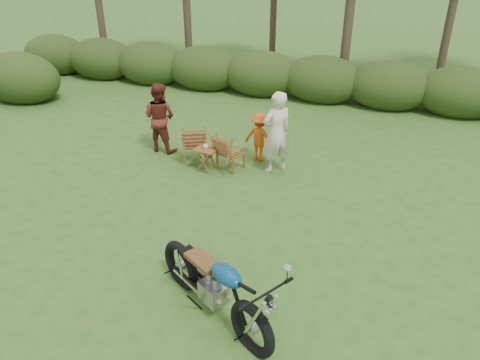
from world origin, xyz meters
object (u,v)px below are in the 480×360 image
(lawn_chair_right, at_px, (231,168))
(side_table, at_px, (206,159))
(motorcycle, at_px, (214,312))
(adult_b, at_px, (163,150))
(child, at_px, (259,160))
(lawn_chair_left, at_px, (195,160))
(cup, at_px, (206,147))
(adult_a, at_px, (275,170))

(lawn_chair_right, distance_m, side_table, 0.61)
(motorcycle, bearing_deg, lawn_chair_right, 138.31)
(adult_b, height_order, child, adult_b)
(motorcycle, relative_size, side_table, 4.40)
(motorcycle, relative_size, lawn_chair_left, 2.57)
(motorcycle, xyz_separation_m, cup, (-1.79, 4.11, 0.58))
(lawn_chair_right, distance_m, lawn_chair_left, 0.97)
(lawn_chair_right, xyz_separation_m, adult_b, (-1.95, 0.41, 0.00))
(side_table, bearing_deg, lawn_chair_right, 26.47)
(motorcycle, relative_size, lawn_chair_right, 2.70)
(cup, distance_m, adult_a, 1.67)
(child, bearing_deg, lawn_chair_left, 26.48)
(lawn_chair_left, distance_m, child, 1.53)
(adult_a, bearing_deg, adult_b, -47.68)
(motorcycle, xyz_separation_m, lawn_chair_right, (-1.29, 4.35, 0.00))
(adult_b, bearing_deg, lawn_chair_left, 171.07)
(motorcycle, relative_size, adult_a, 1.25)
(adult_a, xyz_separation_m, child, (-0.50, 0.41, 0.00))
(lawn_chair_right, xyz_separation_m, child, (0.50, 0.62, 0.00))
(adult_a, bearing_deg, motorcycle, 49.90)
(side_table, relative_size, child, 0.45)
(lawn_chair_right, height_order, lawn_chair_left, lawn_chair_left)
(lawn_chair_left, xyz_separation_m, child, (1.46, 0.48, 0.00))
(cup, relative_size, adult_b, 0.07)
(lawn_chair_right, height_order, cup, cup)
(motorcycle, relative_size, child, 1.98)
(side_table, distance_m, cup, 0.31)
(motorcycle, distance_m, side_table, 4.49)
(adult_a, bearing_deg, side_table, -26.73)
(cup, bearing_deg, lawn_chair_left, 139.82)
(motorcycle, xyz_separation_m, child, (-0.79, 4.98, 0.00))
(lawn_chair_left, height_order, child, child)
(lawn_chair_left, relative_size, adult_b, 0.53)
(cup, bearing_deg, adult_b, 155.79)
(lawn_chair_right, height_order, child, child)
(child, bearing_deg, adult_b, 13.28)
(side_table, relative_size, adult_b, 0.31)
(lawn_chair_left, bearing_deg, cup, 113.54)
(motorcycle, distance_m, lawn_chair_left, 5.03)
(lawn_chair_right, relative_size, adult_a, 0.46)
(motorcycle, height_order, side_table, motorcycle)
(lawn_chair_left, bearing_deg, motorcycle, 90.27)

